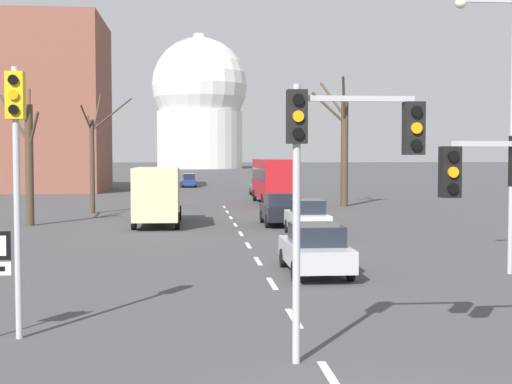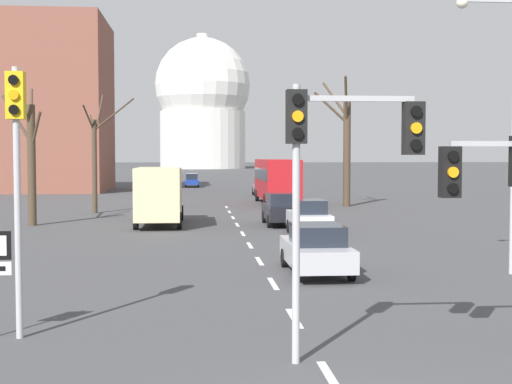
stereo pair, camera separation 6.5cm
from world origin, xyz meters
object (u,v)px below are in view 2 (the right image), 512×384
traffic_signal_near_left (17,151)px  sedan_far_right (316,249)px  traffic_signal_centre_tall (338,152)px  city_bus (277,178)px  sedan_far_left (282,209)px  street_lamp_right (504,107)px  traffic_signal_near_right (495,186)px  sedan_near_right (262,187)px  sedan_mid_centre (309,218)px  sedan_near_left (192,180)px  delivery_truck (160,194)px

traffic_signal_near_left → sedan_far_right: (7.46, 7.40, -3.05)m
traffic_signal_centre_tall → traffic_signal_near_left: bearing=160.0°
traffic_signal_centre_tall → city_bus: size_ratio=0.47×
sedan_far_left → street_lamp_right: bearing=-73.0°
traffic_signal_near_right → sedan_near_right: (0.72, 54.14, -2.36)m
sedan_near_right → city_bus: city_bus is taller
sedan_mid_centre → sedan_far_left: 5.22m
traffic_signal_centre_tall → sedan_near_right: (3.79, 54.44, -3.00)m
traffic_signal_near_right → sedan_far_left: (-0.96, 25.31, -2.31)m
sedan_far_right → sedan_near_left: bearing=93.8°
traffic_signal_centre_tall → sedan_mid_centre: bearing=82.3°
traffic_signal_near_left → traffic_signal_centre_tall: (6.19, -2.25, -0.03)m
street_lamp_right → sedan_near_right: bearing=94.2°
sedan_far_right → traffic_signal_near_left: bearing=-135.2°
traffic_signal_near_right → sedan_near_right: 54.20m
traffic_signal_near_right → city_bus: size_ratio=0.39×
sedan_mid_centre → city_bus: bearing=87.4°
traffic_signal_centre_tall → delivery_truck: bearing=99.7°
traffic_signal_centre_tall → sedan_mid_centre: (2.77, 20.42, -2.98)m
traffic_signal_centre_tall → sedan_near_left: bearing=92.3°
traffic_signal_near_left → sedan_near_right: size_ratio=1.41×
street_lamp_right → delivery_truck: bearing=124.4°
traffic_signal_near_right → city_bus: bearing=89.1°
traffic_signal_centre_tall → city_bus: traffic_signal_centre_tall is taller
sedan_near_left → sedan_far_left: sedan_far_left is taller
city_bus → delivery_truck: (-8.23, -16.26, -0.35)m
street_lamp_right → traffic_signal_near_right: bearing=-114.8°
city_bus → delivery_truck: 18.23m
traffic_signal_centre_tall → delivery_truck: size_ratio=0.70×
sedan_far_right → delivery_truck: delivery_truck is taller
traffic_signal_near_left → traffic_signal_near_right: bearing=-11.9°
traffic_signal_near_right → street_lamp_right: bearing=65.2°
sedan_far_left → city_bus: bearing=84.4°
traffic_signal_near_left → sedan_far_left: size_ratio=1.22×
sedan_mid_centre → sedan_far_right: sedan_mid_centre is taller
city_bus → delivery_truck: city_bus is taller
traffic_signal_centre_tall → sedan_near_right: 54.66m
sedan_far_right → city_bus: size_ratio=0.42×
traffic_signal_near_right → sedan_far_left: traffic_signal_near_right is taller
traffic_signal_near_right → city_bus: 42.07m
traffic_signal_near_left → traffic_signal_centre_tall: traffic_signal_near_left is taller
traffic_signal_near_right → sedan_near_left: traffic_signal_near_right is taller
traffic_signal_near_right → delivery_truck: traffic_signal_near_right is taller
sedan_far_left → delivery_truck: (-6.58, 0.48, 0.82)m
sedan_near_left → sedan_far_left: (5.07, -47.55, 0.06)m
sedan_far_right → delivery_truck: 17.43m
city_bus → delivery_truck: size_ratio=1.50×
sedan_near_left → sedan_far_left: bearing=-83.9°
sedan_far_right → city_bus: 32.81m
sedan_far_right → sedan_mid_centre: bearing=82.1°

